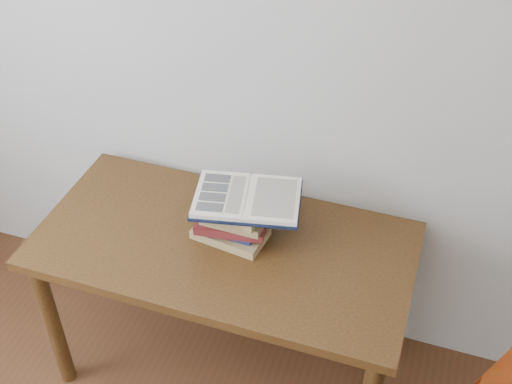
% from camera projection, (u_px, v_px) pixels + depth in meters
% --- Properties ---
extents(desk, '(1.31, 0.66, 0.70)m').
position_uv_depth(desk, '(224.00, 262.00, 2.29)').
color(desk, '#4E3513').
rests_on(desk, ground).
extents(book_stack, '(0.27, 0.22, 0.16)m').
position_uv_depth(book_stack, '(233.00, 219.00, 2.20)').
color(book_stack, '#A38A54').
rests_on(book_stack, desk).
extents(open_book, '(0.40, 0.32, 0.03)m').
position_uv_depth(open_book, '(247.00, 198.00, 2.14)').
color(open_book, black).
rests_on(open_book, book_stack).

